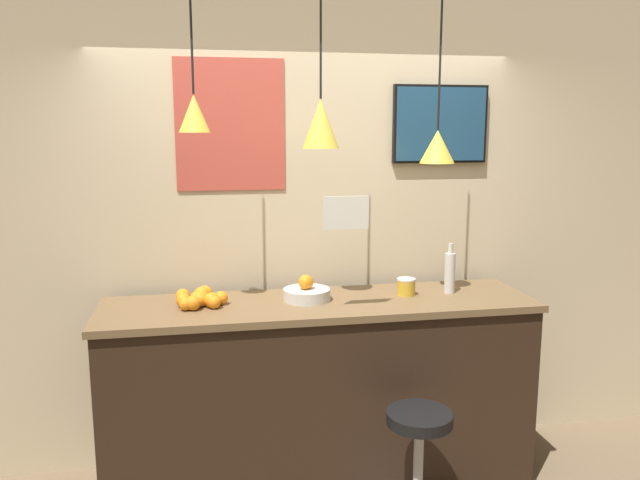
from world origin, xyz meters
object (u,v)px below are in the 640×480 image
Objects in this scene: juice_bottle at (450,272)px; mounted_tv at (440,124)px; bar_stool at (418,459)px; spread_jar at (406,287)px; fruit_bowl at (307,292)px.

mounted_tv is (0.04, 0.34, 0.86)m from juice_bottle.
bar_stool is 0.96m from spread_jar.
fruit_bowl is 0.89× the size of juice_bottle.
bar_stool is at bearing -52.25° from fruit_bowl.
juice_bottle is (0.85, 0.00, 0.08)m from fruit_bowl.
bar_stool is 2.24× the size of juice_bottle.
bar_stool is at bearing -122.42° from juice_bottle.
spread_jar is (0.12, 0.61, 0.74)m from bar_stool.
mounted_tv reaches higher than juice_bottle.
fruit_bowl is at bearing -159.28° from mounted_tv.
fruit_bowl is at bearing 127.75° from bar_stool.
fruit_bowl is 2.48× the size of spread_jar.
mounted_tv reaches higher than spread_jar.
fruit_bowl is 0.44× the size of mounted_tv.
mounted_tv is (0.90, 0.34, 0.93)m from fruit_bowl.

